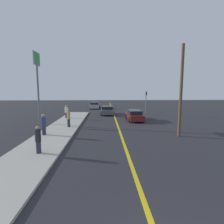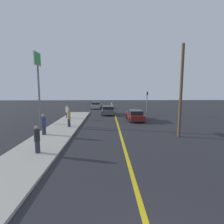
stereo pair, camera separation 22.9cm
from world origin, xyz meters
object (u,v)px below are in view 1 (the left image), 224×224
Objects in this scene: car_ahead_center at (107,110)px; traffic_light at (146,100)px; pedestrian_by_sign at (66,112)px; car_far_distant at (95,105)px; pedestrian_mid_group at (44,125)px; car_near_right_lane at (134,115)px; utility_pole at (181,91)px; roadside_sign at (37,72)px; pedestrian_far_standing at (69,118)px; pedestrian_near_curb at (38,140)px.

car_ahead_center is 6.15m from traffic_light.
traffic_light is (11.36, 3.25, 1.25)m from pedestrian_by_sign.
pedestrian_mid_group is at bearing -97.46° from car_far_distant.
car_ahead_center is at bearing 121.94° from car_near_right_lane.
traffic_light is 12.38m from utility_pole.
roadside_sign is at bearing 113.56° from pedestrian_mid_group.
pedestrian_by_sign is at bearing -102.65° from car_far_distant.
roadside_sign is (-13.51, -6.95, 3.52)m from traffic_light.
utility_pole reaches higher than car_near_right_lane.
car_ahead_center is 0.49× the size of roadside_sign.
pedestrian_far_standing is (-4.03, -9.40, 0.40)m from car_ahead_center.
utility_pole is at bearing -19.45° from pedestrian_far_standing.
pedestrian_far_standing is 1.07× the size of pedestrian_by_sign.
car_far_distant is 2.76× the size of pedestrian_by_sign.
pedestrian_far_standing is at bearing 160.55° from utility_pole.
car_near_right_lane is at bearing 12.35° from roadside_sign.
roadside_sign is (-2.15, -3.70, 4.77)m from pedestrian_by_sign.
car_near_right_lane is 8.70m from utility_pole.
pedestrian_by_sign is at bearing 89.91° from pedestrian_mid_group.
roadside_sign reaches higher than pedestrian_by_sign.
traffic_light is at bearing 27.23° from roadside_sign.
car_far_distant is at bearing 85.02° from pedestrian_far_standing.
roadside_sign is (-2.13, 4.89, 4.75)m from pedestrian_mid_group.
car_far_distant is at bearing 110.78° from utility_pole.
utility_pole is (9.90, -3.50, 2.70)m from pedestrian_far_standing.
roadside_sign reaches higher than pedestrian_far_standing.
traffic_light is (5.91, -0.61, 1.58)m from car_ahead_center.
utility_pole is at bearing 20.70° from pedestrian_near_curb.
traffic_light is at bearing -48.38° from car_far_distant.
car_near_right_lane is at bearing 29.76° from pedestrian_far_standing.
traffic_light is (9.94, 8.79, 1.18)m from pedestrian_far_standing.
pedestrian_mid_group is at bearing -133.86° from traffic_light.
traffic_light is (10.22, 16.13, 1.27)m from pedestrian_near_curb.
pedestrian_near_curb is 4.45m from pedestrian_mid_group.
pedestrian_far_standing is 0.24× the size of utility_pole.
pedestrian_by_sign reaches higher than car_ahead_center.
pedestrian_by_sign is at bearing 104.46° from pedestrian_far_standing.
car_ahead_center is 13.60m from pedestrian_mid_group.
pedestrian_by_sign is at bearing 141.43° from utility_pole.
pedestrian_near_curb is at bearing -122.36° from traffic_light.
car_near_right_lane is 0.94× the size of car_far_distant.
utility_pole is (11.33, -9.03, 2.77)m from pedestrian_by_sign.
pedestrian_near_curb is at bearing -125.04° from car_near_right_lane.
pedestrian_far_standing is (0.29, 7.34, 0.09)m from pedestrian_near_curb.
utility_pole reaches higher than pedestrian_far_standing.
car_far_distant is (-2.43, 8.98, 0.00)m from car_ahead_center.
car_ahead_center is at bearing 44.85° from roadside_sign.
traffic_light is at bearing 41.49° from pedestrian_far_standing.
utility_pole is (-0.04, -12.28, 1.52)m from traffic_light.
car_ahead_center is at bearing 35.28° from pedestrian_by_sign.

